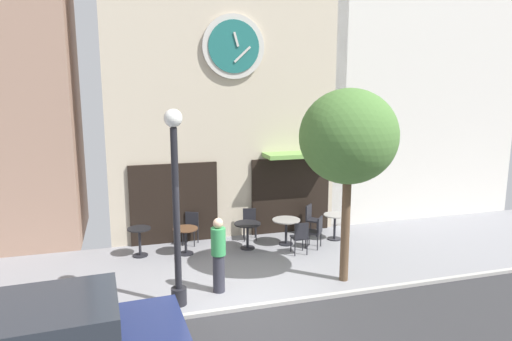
{
  "coord_description": "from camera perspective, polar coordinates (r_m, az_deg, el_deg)",
  "views": [
    {
      "loc": [
        -2.19,
        -8.2,
        4.45
      ],
      "look_at": [
        0.9,
        2.27,
        2.41
      ],
      "focal_mm": 31.91,
      "sensor_mm": 36.0,
      "label": 1
    }
  ],
  "objects": [
    {
      "name": "street_lamp",
      "position": [
        9.2,
        -9.98,
        -4.75
      ],
      "size": [
        0.36,
        0.36,
        4.02
      ],
      "color": "black",
      "rests_on": "ground_plane"
    },
    {
      "name": "cafe_chair_by_entrance",
      "position": [
        12.28,
        5.56,
        -8.11
      ],
      "size": [
        0.42,
        0.42,
        0.9
      ],
      "color": "black",
      "rests_on": "ground_plane"
    },
    {
      "name": "clock_building",
      "position": [
        14.26,
        -3.99,
        14.34
      ],
      "size": [
        7.09,
        3.54,
        10.5
      ],
      "color": "beige",
      "rests_on": "ground_plane"
    },
    {
      "name": "cafe_table_center_right",
      "position": [
        13.0,
        3.81,
        -6.93
      ],
      "size": [
        0.79,
        0.79,
        0.73
      ],
      "color": "black",
      "rests_on": "ground_plane"
    },
    {
      "name": "cafe_table_center",
      "position": [
        12.4,
        -8.82,
        -8.14
      ],
      "size": [
        0.67,
        0.67,
        0.72
      ],
      "color": "black",
      "rests_on": "ground_plane"
    },
    {
      "name": "cafe_table_center_left",
      "position": [
        12.66,
        -1.07,
        -7.49
      ],
      "size": [
        0.74,
        0.74,
        0.73
      ],
      "color": "black",
      "rests_on": "ground_plane"
    },
    {
      "name": "street_tree",
      "position": [
        10.22,
        11.55,
        4.07
      ],
      "size": [
        2.22,
        2.0,
        4.41
      ],
      "color": "brown",
      "rests_on": "ground_plane"
    },
    {
      "name": "cafe_chair_near_tree",
      "position": [
        13.96,
        6.97,
        -5.83
      ],
      "size": [
        0.57,
        0.57,
        0.9
      ],
      "color": "black",
      "rests_on": "ground_plane"
    },
    {
      "name": "cafe_table_near_door",
      "position": [
        13.59,
        9.85,
        -6.41
      ],
      "size": [
        0.66,
        0.66,
        0.76
      ],
      "color": "black",
      "rests_on": "ground_plane"
    },
    {
      "name": "cafe_chair_left_end",
      "position": [
        12.8,
        7.58,
        -7.36
      ],
      "size": [
        0.56,
        0.56,
        0.9
      ],
      "color": "black",
      "rests_on": "ground_plane"
    },
    {
      "name": "ground_plane",
      "position": [
        8.89,
        0.13,
        -19.63
      ],
      "size": [
        26.59,
        10.81,
        0.13
      ],
      "color": "gray"
    },
    {
      "name": "cafe_chair_outer",
      "position": [
        13.18,
        -8.15,
        -6.85
      ],
      "size": [
        0.54,
        0.54,
        0.9
      ],
      "color": "black",
      "rests_on": "ground_plane"
    },
    {
      "name": "cafe_chair_curbside",
      "position": [
        13.43,
        -0.81,
        -6.41
      ],
      "size": [
        0.47,
        0.47,
        0.9
      ],
      "color": "black",
      "rests_on": "ground_plane"
    },
    {
      "name": "pedestrian_green",
      "position": [
        10.04,
        -4.72,
        -10.4
      ],
      "size": [
        0.43,
        0.43,
        1.67
      ],
      "color": "#2D2D38",
      "rests_on": "ground_plane"
    },
    {
      "name": "cafe_table_near_curb",
      "position": [
        12.51,
        -14.39,
        -8.17
      ],
      "size": [
        0.61,
        0.61,
        0.77
      ],
      "color": "black",
      "rests_on": "ground_plane"
    },
    {
      "name": "neighbor_building_right",
      "position": [
        17.89,
        17.1,
        14.22
      ],
      "size": [
        6.9,
        4.41,
        11.47
      ],
      "color": "silver",
      "rests_on": "ground_plane"
    }
  ]
}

